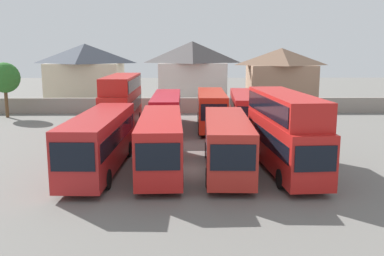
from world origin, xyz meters
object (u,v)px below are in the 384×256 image
Objects in this scene: bus_1 at (100,139)px; bus_8 at (246,109)px; bus_4 at (285,128)px; tree_left_of_lot at (5,78)px; house_terrace_right at (281,75)px; bus_5 at (122,99)px; bus_7 at (211,108)px; bus_2 at (161,140)px; house_terrace_left at (86,73)px; house_terrace_centre at (192,72)px; bus_6 at (167,109)px; bus_3 at (227,141)px.

bus_8 is (10.93, 14.01, -0.09)m from bus_1.
bus_4 is 1.73× the size of tree_left_of_lot.
bus_5 is at bearing -134.77° from house_terrace_right.
house_terrace_right is (19.38, 19.54, 1.07)m from bus_5.
bus_1 is at bearing -27.25° from bus_7.
house_terrace_right is (7.33, 34.22, 1.17)m from bus_4.
bus_5 is 8.52m from bus_7.
bus_2 is 1.01× the size of bus_5.
house_terrace_left is at bearing -153.56° from bus_4.
bus_8 is at bearing -76.07° from house_terrace_centre.
bus_4 is at bearing 28.41° from bus_6.
house_terrace_centre is at bearing 171.59° from bus_6.
house_terrace_left is (-19.94, 34.61, 1.48)m from bus_4.
bus_8 reaches higher than bus_6.
bus_2 is 7.61m from bus_4.
bus_8 is (11.68, -0.36, -0.90)m from bus_5.
bus_1 is at bearing -14.07° from bus_6.
house_terrace_centre reaches higher than bus_5.
bus_5 is 19.91m from house_terrace_centre.
tree_left_of_lot is at bearing -131.69° from bus_3.
bus_1 is at bearing -92.91° from bus_2.
bus_1 is 16.20m from bus_7.
house_terrace_centre reaches higher than tree_left_of_lot.
bus_1 is 35.44m from house_terrace_left.
house_terrace_centre is (-4.70, 18.95, 2.43)m from bus_8.
bus_2 is 1.06× the size of house_terrace_left.
house_terrace_left is at bearing 179.17° from house_terrace_right.
bus_7 is (4.24, 0.18, 0.12)m from bus_6.
bus_2 is (3.73, -0.08, -0.07)m from bus_1.
bus_2 is at bearing -14.35° from bus_7.
house_terrace_right reaches higher than bus_8.
house_terrace_left reaches higher than tree_left_of_lot.
house_terrace_left reaches higher than bus_1.
tree_left_of_lot reaches higher than bus_1.
house_terrace_right is at bearing 135.51° from bus_5.
house_terrace_left is 1.08× the size of house_terrace_centre.
bus_7 is 22.57m from house_terrace_right.
tree_left_of_lot is (-18.25, 21.45, 2.41)m from bus_2.
bus_3 reaches higher than bus_6.
bus_6 is at bearing 86.04° from bus_5.
bus_3 is at bearing -87.29° from house_terrace_centre.
bus_7 is at bearing -90.29° from bus_8.
house_terrace_centre is at bearing -174.84° from bus_4.
bus_5 is at bearing -174.98° from bus_1.
house_terrace_centre is 23.76m from tree_left_of_lot.
bus_4 is at bearing 15.04° from bus_7.
house_terrace_centre reaches higher than bus_6.
house_terrace_right is (15.15, 19.85, 2.02)m from bus_6.
bus_2 is 28.26m from tree_left_of_lot.
bus_1 is at bearing -75.87° from house_terrace_left.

